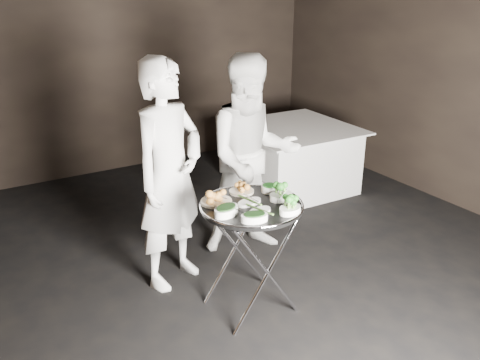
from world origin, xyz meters
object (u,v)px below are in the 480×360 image
serving_tray (251,206)px  waiter_right (252,156)px  dining_table (292,158)px  tray_stand (251,252)px  waiter_left (170,176)px

serving_tray → waiter_right: (0.49, 0.77, 0.04)m
dining_table → tray_stand: bearing=-133.8°
waiter_right → dining_table: size_ratio=1.35×
serving_tray → dining_table: 2.40m
tray_stand → waiter_right: waiter_right is taller
tray_stand → serving_tray: serving_tray is taller
tray_stand → dining_table: size_ratio=0.64×
serving_tray → waiter_left: (-0.31, 0.65, 0.07)m
tray_stand → waiter_right: bearing=57.2°
tray_stand → waiter_left: bearing=115.8°
waiter_left → waiter_right: (0.81, 0.12, -0.03)m
waiter_left → dining_table: (1.94, 1.06, -0.52)m
serving_tray → waiter_right: waiter_right is taller
waiter_right → dining_table: waiter_right is taller
serving_tray → waiter_left: 0.72m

